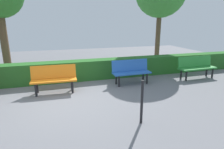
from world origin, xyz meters
TOP-DOWN VIEW (x-y plane):
  - ground_plane at (0.00, 0.00)m, footprint 20.99×20.99m
  - bench_green at (-5.27, -0.84)m, footprint 1.58×0.50m
  - bench_blue at (-2.52, -0.95)m, footprint 1.39×0.48m
  - bench_orange at (0.15, -0.82)m, footprint 1.40×0.52m
  - hedge_row at (-1.23, -1.94)m, footprint 16.99×0.58m
  - railing_post_mid at (-1.65, 1.75)m, footprint 0.06×0.06m

SIDE VIEW (x-z plane):
  - ground_plane at x=0.00m, z-range 0.00..0.00m
  - hedge_row at x=-1.23m, z-range 0.00..0.75m
  - bench_blue at x=-2.52m, z-range 0.05..0.91m
  - bench_orange at x=0.15m, z-range 0.05..0.91m
  - bench_green at x=-5.27m, z-range 0.05..0.91m
  - railing_post_mid at x=-1.65m, z-range 0.00..1.00m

